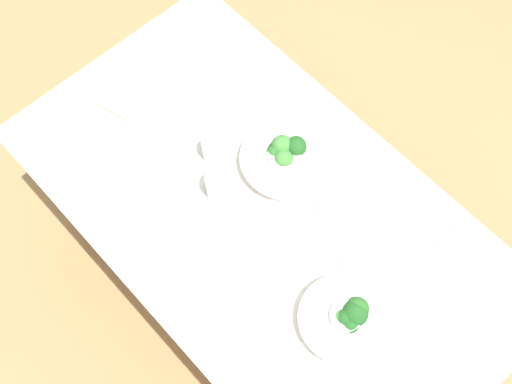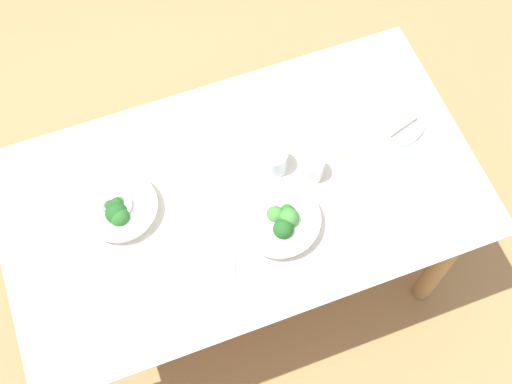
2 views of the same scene
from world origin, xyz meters
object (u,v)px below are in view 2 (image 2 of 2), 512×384
at_px(fork_by_far_bowl, 281,114).
at_px(table_knife_left, 192,189).
at_px(broccoli_bowl_far, 119,209).
at_px(bread_side_plate, 393,119).
at_px(napkin_folded_lower, 199,259).
at_px(water_glass_side, 274,160).
at_px(napkin_folded_upper, 325,135).
at_px(broccoli_bowl_near, 280,221).
at_px(water_glass_center, 311,168).
at_px(fork_by_near_bowl, 149,333).

relative_size(fork_by_far_bowl, table_knife_left, 0.56).
bearing_deg(fork_by_far_bowl, broccoli_bowl_far, -92.36).
relative_size(bread_side_plate, napkin_folded_lower, 0.96).
height_order(water_glass_side, table_knife_left, water_glass_side).
relative_size(water_glass_side, fork_by_far_bowl, 0.81).
distance_m(broccoli_bowl_far, water_glass_side, 0.48).
bearing_deg(bread_side_plate, napkin_folded_upper, 173.93).
bearing_deg(napkin_folded_lower, table_knife_left, 76.96).
xyz_separation_m(broccoli_bowl_near, water_glass_center, (0.15, 0.12, 0.01)).
bearing_deg(water_glass_side, water_glass_center, -33.85).
bearing_deg(water_glass_center, napkin_folded_lower, -160.83).
xyz_separation_m(broccoli_bowl_far, water_glass_center, (0.58, -0.08, 0.01)).
bearing_deg(broccoli_bowl_near, bread_side_plate, 24.25).
xyz_separation_m(fork_by_near_bowl, napkin_folded_upper, (0.69, 0.41, 0.00)).
bearing_deg(water_glass_side, table_knife_left, 176.79).
height_order(fork_by_far_bowl, fork_by_near_bowl, same).
height_order(broccoli_bowl_far, broccoli_bowl_near, broccoli_bowl_near).
relative_size(broccoli_bowl_far, fork_by_far_bowl, 2.07).
relative_size(water_glass_side, fork_by_near_bowl, 0.91).
distance_m(bread_side_plate, water_glass_center, 0.33).
xyz_separation_m(broccoli_bowl_far, bread_side_plate, (0.89, 0.01, -0.02)).
height_order(broccoli_bowl_far, water_glass_center, same).
relative_size(water_glass_center, napkin_folded_lower, 0.41).
height_order(broccoli_bowl_near, napkin_folded_lower, broccoli_bowl_near).
height_order(water_glass_side, napkin_folded_lower, water_glass_side).
distance_m(broccoli_bowl_far, water_glass_center, 0.58).
relative_size(broccoli_bowl_far, napkin_folded_upper, 1.42).
distance_m(water_glass_center, table_knife_left, 0.36).
bearing_deg(broccoli_bowl_far, napkin_folded_upper, 3.05).
height_order(broccoli_bowl_far, water_glass_side, water_glass_side).
relative_size(bread_side_plate, fork_by_near_bowl, 2.04).
bearing_deg(broccoli_bowl_near, napkin_folded_upper, 43.88).
bearing_deg(broccoli_bowl_far, table_knife_left, 0.46).
bearing_deg(water_glass_center, broccoli_bowl_far, 172.41).
bearing_deg(water_glass_side, napkin_folded_lower, -146.42).
distance_m(broccoli_bowl_far, broccoli_bowl_near, 0.47).
relative_size(broccoli_bowl_near, fork_by_near_bowl, 2.48).
relative_size(bread_side_plate, water_glass_side, 2.24).
distance_m(bread_side_plate, water_glass_side, 0.42).
bearing_deg(table_knife_left, napkin_folded_lower, -39.26).
xyz_separation_m(broccoli_bowl_far, napkin_folded_lower, (0.17, -0.22, -0.03)).
height_order(water_glass_center, napkin_folded_lower, water_glass_center).
bearing_deg(table_knife_left, broccoli_bowl_near, 19.26).
bearing_deg(napkin_folded_lower, fork_by_far_bowl, 43.13).
bearing_deg(fork_by_far_bowl, water_glass_side, -45.74).
distance_m(bread_side_plate, fork_by_near_bowl, 1.00).
distance_m(fork_by_near_bowl, napkin_folded_upper, 0.81).
relative_size(water_glass_side, table_knife_left, 0.46).
relative_size(broccoli_bowl_far, water_glass_center, 2.68).
xyz_separation_m(water_glass_side, fork_by_near_bowl, (-0.50, -0.36, -0.04)).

